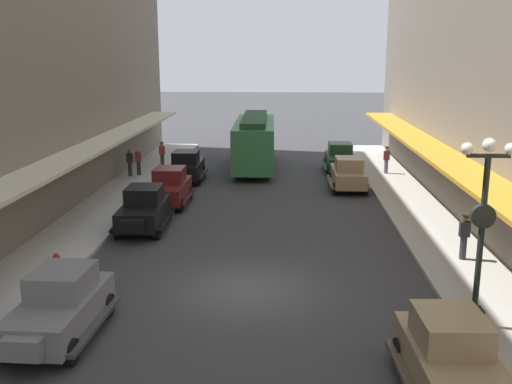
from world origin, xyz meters
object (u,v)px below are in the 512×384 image
Objects in this scene: parked_car_5 at (187,165)px; pedestrian_1 at (464,236)px; streetcar at (255,140)px; parked_car_3 at (452,357)px; pedestrian_3 at (162,154)px; parked_car_4 at (144,208)px; lamp_post_with_clock at (482,226)px; parked_car_2 at (348,173)px; parked_car_0 at (60,304)px; pedestrian_0 at (130,162)px; parked_car_6 at (169,186)px; pedestrian_2 at (386,160)px; pedestrian_4 at (139,161)px; parked_car_1 at (340,158)px; fire_hydrant at (57,265)px.

pedestrian_1 is (12.31, -13.47, 0.07)m from parked_car_5.
parked_car_3 is at bearing -77.71° from streetcar.
pedestrian_3 is (-11.71, 25.53, 0.07)m from parked_car_3.
parked_car_3 is 1.00× the size of parked_car_4.
parked_car_4 is at bearing 141.46° from lamp_post_with_clock.
parked_car_5 is (-9.36, 1.78, 0.00)m from parked_car_2.
parked_car_0 is at bearing -175.05° from lamp_post_with_clock.
parked_car_6 is at bearing -59.69° from pedestrian_0.
parked_car_2 is at bearing 90.50° from parked_car_3.
pedestrian_4 is at bearing -175.20° from pedestrian_2.
parked_car_4 is (-0.15, 9.92, 0.00)m from parked_car_0.
streetcar is at bearing 25.69° from pedestrian_0.
parked_car_2 is at bearing -124.63° from pedestrian_2.
streetcar is (-5.53, 5.87, 0.96)m from parked_car_2.
pedestrian_4 is at bearing 136.96° from pedestrian_1.
streetcar reaches higher than pedestrian_4.
lamp_post_with_clock is 3.15× the size of pedestrian_4.
pedestrian_3 is at bearing 120.72° from lamp_post_with_clock.
parked_car_0 and parked_car_1 have the same top height.
parked_car_6 is 7.30m from pedestrian_4.
pedestrian_1 is at bearing 76.91° from lamp_post_with_clock.
pedestrian_1 is at bearing -47.59° from parked_car_5.
parked_car_6 is 5.20× the size of fire_hydrant.
parked_car_1 is 5.20× the size of fire_hydrant.
pedestrian_0 is (-12.90, -2.68, 0.05)m from parked_car_1.
parked_car_5 is at bearing -57.42° from pedestrian_3.
parked_car_2 and parked_car_4 have the same top height.
parked_car_6 is at bearing -157.43° from parked_car_2.
parked_car_0 is at bearing -89.16° from parked_car_4.
parked_car_2 is 20.35m from parked_car_3.
lamp_post_with_clock is 3.09× the size of pedestrian_1.
pedestrian_2 is 1.00× the size of pedestrian_3.
parked_car_1 is 0.44× the size of streetcar.
pedestrian_3 is at bearing 175.20° from pedestrian_2.
parked_car_3 is 2.63× the size of pedestrian_0.
pedestrian_0 is at bearing 107.83° from parked_car_4.
parked_car_1 reaches higher than pedestrian_4.
fire_hydrant is (-1.69, -15.91, -0.38)m from parked_car_5.
parked_car_5 reaches higher than pedestrian_1.
streetcar is at bearing 6.52° from pedestrian_3.
lamp_post_with_clock is 5.87m from pedestrian_1.
pedestrian_3 is at bearing 64.31° from pedestrian_0.
parked_car_0 reaches higher than pedestrian_4.
streetcar is at bearing 74.56° from fire_hydrant.
parked_car_2 is 8.12m from streetcar.
lamp_post_with_clock is at bearing -50.24° from parked_car_6.
parked_car_0 is 9.87m from parked_car_3.
pedestrian_1 is at bearing 27.17° from parked_car_0.
pedestrian_4 is (-1.42, 16.83, 0.43)m from fire_hydrant.
parked_car_3 reaches higher than pedestrian_0.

